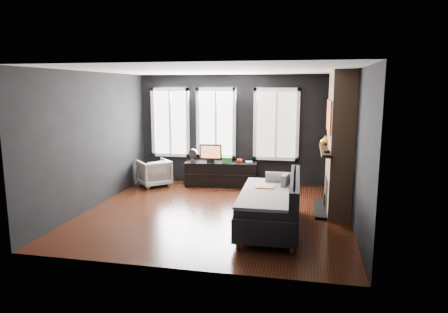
% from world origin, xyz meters
% --- Properties ---
extents(floor, '(5.00, 5.00, 0.00)m').
position_xyz_m(floor, '(0.00, 0.00, 0.00)').
color(floor, black).
rests_on(floor, ground).
extents(ceiling, '(5.00, 5.00, 0.00)m').
position_xyz_m(ceiling, '(0.00, 0.00, 2.70)').
color(ceiling, white).
rests_on(ceiling, ground).
extents(wall_back, '(5.00, 0.02, 2.70)m').
position_xyz_m(wall_back, '(0.00, 2.50, 1.35)').
color(wall_back, black).
rests_on(wall_back, ground).
extents(wall_left, '(0.02, 5.00, 2.70)m').
position_xyz_m(wall_left, '(-2.50, 0.00, 1.35)').
color(wall_left, black).
rests_on(wall_left, ground).
extents(wall_right, '(0.02, 5.00, 2.70)m').
position_xyz_m(wall_right, '(2.50, 0.00, 1.35)').
color(wall_right, black).
rests_on(wall_right, ground).
extents(windows, '(4.00, 0.16, 1.76)m').
position_xyz_m(windows, '(-0.45, 2.46, 2.38)').
color(windows, white).
rests_on(windows, wall_back).
extents(fireplace, '(0.70, 1.62, 2.70)m').
position_xyz_m(fireplace, '(2.30, 0.60, 1.35)').
color(fireplace, '#93724C').
rests_on(fireplace, floor).
extents(sofa, '(1.13, 2.19, 0.93)m').
position_xyz_m(sofa, '(1.10, -0.69, 0.47)').
color(sofa, '#252527').
rests_on(sofa, floor).
extents(stripe_pillow, '(0.14, 0.37, 0.36)m').
position_xyz_m(stripe_pillow, '(1.33, -0.19, 0.67)').
color(stripe_pillow, gray).
rests_on(stripe_pillow, sofa).
extents(armchair, '(0.95, 0.95, 0.71)m').
position_xyz_m(armchair, '(-1.95, 1.75, 0.36)').
color(armchair, silver).
rests_on(armchair, floor).
extents(media_console, '(1.77, 0.72, 0.59)m').
position_xyz_m(media_console, '(-0.34, 2.10, 0.30)').
color(media_console, black).
rests_on(media_console, floor).
extents(monitor, '(0.56, 0.15, 0.50)m').
position_xyz_m(monitor, '(-0.59, 2.06, 0.84)').
color(monitor, black).
rests_on(monitor, media_console).
extents(desk_fan, '(0.24, 0.24, 0.31)m').
position_xyz_m(desk_fan, '(-1.04, 2.06, 0.75)').
color(desk_fan, '#9E9E9E').
rests_on(desk_fan, media_console).
extents(mug, '(0.13, 0.11, 0.12)m').
position_xyz_m(mug, '(0.12, 2.06, 0.65)').
color(mug, '#F2370E').
rests_on(mug, media_console).
extents(book, '(0.16, 0.06, 0.21)m').
position_xyz_m(book, '(0.25, 2.19, 0.70)').
color(book, '#C1AF95').
rests_on(book, media_console).
extents(storage_box, '(0.27, 0.22, 0.13)m').
position_xyz_m(storage_box, '(-0.20, 2.09, 0.66)').
color(storage_box, '#2E7A3D').
rests_on(storage_box, media_console).
extents(mantel_vase, '(0.22, 0.22, 0.18)m').
position_xyz_m(mantel_vase, '(2.05, 1.05, 1.32)').
color(mantel_vase, gold).
rests_on(mantel_vase, fireplace).
extents(mantel_clock, '(0.15, 0.15, 0.04)m').
position_xyz_m(mantel_clock, '(2.05, 0.05, 1.25)').
color(mantel_clock, black).
rests_on(mantel_clock, fireplace).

